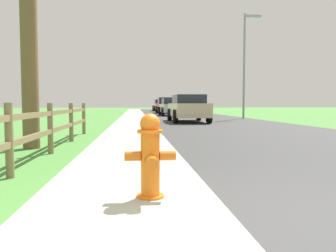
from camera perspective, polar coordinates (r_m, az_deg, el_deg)
The scene contains 11 objects.
ground_plane at distance 27.60m, azimuth -3.66°, elevation 1.62°, with size 120.00×120.00×0.00m, color #4B873A.
road_asphalt at distance 29.91m, azimuth 2.94°, elevation 1.79°, with size 7.00×66.00×0.01m, color #393939.
curb_concrete at distance 29.66m, azimuth -9.59°, elevation 1.73°, with size 6.00×66.00×0.01m, color #A7AC97.
grass_verge at distance 29.81m, azimuth -12.47°, elevation 1.71°, with size 5.00×66.00×0.00m, color #4B873A.
fire_hydrant at distance 3.70m, azimuth -2.95°, elevation -4.88°, with size 0.55×0.46×0.91m.
rail_fence at distance 7.25m, azimuth -18.93°, elevation 0.23°, with size 0.11×9.16×1.03m.
parked_suv_beige at distance 19.06m, azimuth 3.35°, elevation 3.01°, with size 1.98×4.69×1.49m.
parked_car_silver at distance 29.15m, azimuth 0.61°, elevation 3.21°, with size 2.03×4.34×1.47m.
parked_car_red at distance 36.67m, azimuth -0.27°, elevation 3.44°, with size 2.15×4.91×1.66m.
parked_car_white at distance 47.38m, azimuth -1.16°, elevation 3.47°, with size 2.23×4.88×1.57m.
street_lamp at distance 23.90m, azimuth 12.75°, elevation 11.04°, with size 1.17×0.20×6.96m.
Camera 1 is at (-0.88, -2.57, 1.01)m, focal length 36.78 mm.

